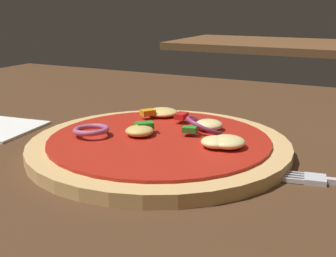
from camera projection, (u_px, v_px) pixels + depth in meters
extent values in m
cube|color=#4C301C|center=(136.00, 157.00, 0.48)|extent=(1.15, 0.89, 0.03)
cylinder|color=tan|center=(159.00, 146.00, 0.45)|extent=(0.27, 0.27, 0.01)
cylinder|color=red|center=(159.00, 139.00, 0.45)|extent=(0.23, 0.23, 0.00)
ellipsoid|color=#E5BC60|center=(139.00, 131.00, 0.46)|extent=(0.03, 0.03, 0.01)
ellipsoid|color=#EFCC72|center=(162.00, 112.00, 0.54)|extent=(0.04, 0.04, 0.01)
ellipsoid|color=#F4DB8E|center=(216.00, 142.00, 0.42)|extent=(0.03, 0.03, 0.01)
ellipsoid|color=#F4DB8E|center=(227.00, 142.00, 0.42)|extent=(0.03, 0.03, 0.01)
ellipsoid|color=#F4DB8E|center=(209.00, 125.00, 0.48)|extent=(0.03, 0.03, 0.01)
torus|color=#93386B|center=(204.00, 125.00, 0.47)|extent=(0.06, 0.06, 0.02)
torus|color=#B25984|center=(91.00, 130.00, 0.45)|extent=(0.05, 0.05, 0.01)
cube|color=#2D8C28|center=(141.00, 125.00, 0.47)|extent=(0.02, 0.02, 0.01)
cube|color=orange|center=(148.00, 112.00, 0.52)|extent=(0.02, 0.02, 0.01)
cube|color=red|center=(181.00, 116.00, 0.50)|extent=(0.01, 0.02, 0.01)
cube|color=#2D8C28|center=(143.00, 126.00, 0.46)|extent=(0.02, 0.02, 0.01)
cube|color=#2D8C28|center=(190.00, 129.00, 0.45)|extent=(0.02, 0.01, 0.01)
cube|color=red|center=(190.00, 131.00, 0.46)|extent=(0.01, 0.01, 0.00)
cube|color=silver|center=(315.00, 179.00, 0.38)|extent=(0.02, 0.02, 0.00)
cube|color=silver|center=(285.00, 173.00, 0.39)|extent=(0.03, 0.01, 0.00)
cube|color=silver|center=(284.00, 175.00, 0.39)|extent=(0.03, 0.01, 0.00)
cube|color=silver|center=(284.00, 177.00, 0.38)|extent=(0.03, 0.01, 0.00)
cube|color=silver|center=(284.00, 180.00, 0.38)|extent=(0.03, 0.01, 0.00)
cube|color=brown|center=(281.00, 45.00, 1.70)|extent=(0.81, 0.46, 0.03)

